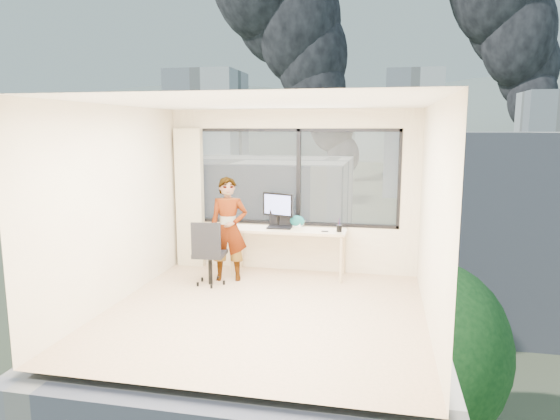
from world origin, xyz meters
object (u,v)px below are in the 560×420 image
(desk, at_px, (288,252))
(person, at_px, (229,229))
(monitor, at_px, (278,209))
(handbag, at_px, (297,221))
(chair, at_px, (210,252))
(laptop, at_px, (280,220))
(game_console, at_px, (295,223))

(desk, bearing_deg, person, -152.89)
(monitor, distance_m, handbag, 0.36)
(chair, height_order, laptop, laptop)
(desk, height_order, handbag, handbag)
(person, bearing_deg, monitor, 29.10)
(game_console, bearing_deg, desk, -89.40)
(handbag, bearing_deg, person, -164.99)
(person, bearing_deg, desk, 14.78)
(handbag, bearing_deg, chair, -159.67)
(person, bearing_deg, game_console, 25.36)
(desk, height_order, person, person)
(chair, bearing_deg, laptop, 34.75)
(chair, height_order, handbag, chair)
(laptop, height_order, handbag, laptop)
(chair, bearing_deg, game_console, 37.00)
(game_console, bearing_deg, monitor, -142.32)
(desk, height_order, monitor, monitor)
(desk, relative_size, person, 1.14)
(chair, bearing_deg, person, 50.07)
(game_console, xyz_separation_m, laptop, (-0.20, -0.24, 0.09))
(person, distance_m, monitor, 0.89)
(desk, bearing_deg, laptop, 171.53)
(person, xyz_separation_m, handbag, (0.95, 0.60, 0.05))
(handbag, bearing_deg, laptop, -167.85)
(laptop, distance_m, handbag, 0.29)
(monitor, xyz_separation_m, laptop, (0.05, -0.12, -0.15))
(monitor, distance_m, game_console, 0.37)
(chair, xyz_separation_m, laptop, (0.90, 0.74, 0.38))
(monitor, height_order, laptop, monitor)
(chair, bearing_deg, monitor, 40.57)
(game_console, height_order, handbag, handbag)
(chair, bearing_deg, desk, 29.76)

